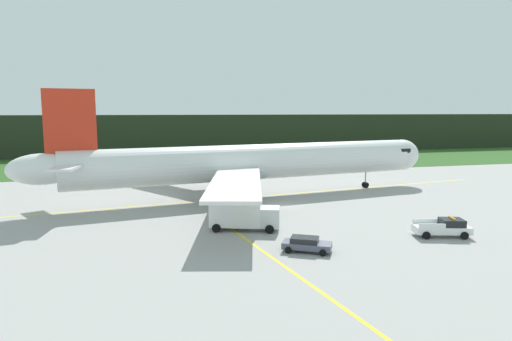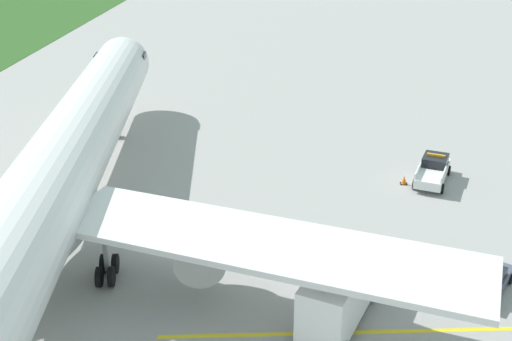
{
  "view_description": "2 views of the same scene",
  "coord_description": "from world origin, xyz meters",
  "px_view_note": "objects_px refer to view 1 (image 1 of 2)",
  "views": [
    {
      "loc": [
        -17.7,
        -54.71,
        12.38
      ],
      "look_at": [
        -1.58,
        7.21,
        3.76
      ],
      "focal_mm": 31.28,
      "sensor_mm": 36.0,
      "label": 1
    },
    {
      "loc": [
        -36.11,
        -9.32,
        21.51
      ],
      "look_at": [
        5.46,
        -4.6,
        2.7
      ],
      "focal_mm": 45.35,
      "sensor_mm": 36.0,
      "label": 2
    }
  ],
  "objects_px": {
    "airliner": "(249,163)",
    "catering_truck": "(242,213)",
    "staff_car": "(306,244)",
    "apron_cone": "(422,228)",
    "ops_pickup_truck": "(444,227)"
  },
  "relations": [
    {
      "from": "airliner",
      "to": "catering_truck",
      "type": "distance_m",
      "value": 18.11
    },
    {
      "from": "catering_truck",
      "to": "staff_car",
      "type": "xyz_separation_m",
      "value": [
        3.87,
        -8.45,
        -1.15
      ]
    },
    {
      "from": "staff_car",
      "to": "apron_cone",
      "type": "height_order",
      "value": "staff_car"
    },
    {
      "from": "ops_pickup_truck",
      "to": "catering_truck",
      "type": "xyz_separation_m",
      "value": [
        -18.77,
        7.39,
        0.95
      ]
    },
    {
      "from": "airliner",
      "to": "catering_truck",
      "type": "relative_size",
      "value": 8.06
    },
    {
      "from": "staff_car",
      "to": "ops_pickup_truck",
      "type": "bearing_deg",
      "value": 4.08
    },
    {
      "from": "catering_truck",
      "to": "apron_cone",
      "type": "bearing_deg",
      "value": -16.0
    },
    {
      "from": "staff_car",
      "to": "apron_cone",
      "type": "distance_m",
      "value": 14.39
    },
    {
      "from": "airliner",
      "to": "apron_cone",
      "type": "xyz_separation_m",
      "value": [
        12.97,
        -22.28,
        -4.6
      ]
    },
    {
      "from": "ops_pickup_truck",
      "to": "apron_cone",
      "type": "height_order",
      "value": "ops_pickup_truck"
    },
    {
      "from": "airliner",
      "to": "apron_cone",
      "type": "distance_m",
      "value": 26.19
    },
    {
      "from": "airliner",
      "to": "staff_car",
      "type": "bearing_deg",
      "value": -92.29
    },
    {
      "from": "staff_car",
      "to": "apron_cone",
      "type": "relative_size",
      "value": 6.72
    },
    {
      "from": "airliner",
      "to": "staff_car",
      "type": "distance_m",
      "value": 25.98
    },
    {
      "from": "catering_truck",
      "to": "staff_car",
      "type": "distance_m",
      "value": 9.37
    }
  ]
}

